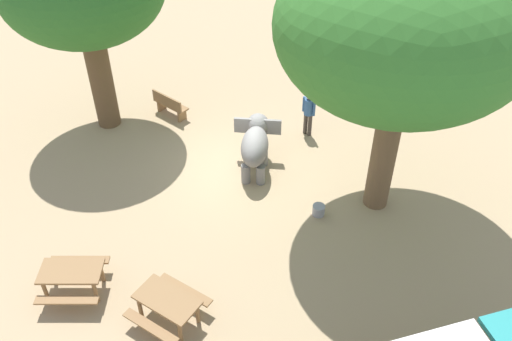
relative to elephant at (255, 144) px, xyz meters
The scene contains 8 objects.
ground_plane 1.10m from the elephant, 16.42° to the right, with size 60.00×60.00×0.00m, color tan.
elephant is the anchor object (origin of this frame).
person_handler 2.58m from the elephant, 149.69° to the right, with size 0.32×0.44×1.62m.
shade_tree_main 5.98m from the elephant, 139.82° to the left, with size 6.35×5.82×7.84m.
wooden_bench 4.29m from the elephant, 60.73° to the right, with size 1.12×1.38×0.88m.
picnic_table_near 6.57m from the elephant, 30.94° to the left, with size 1.85×1.84×0.78m.
picnic_table_far 6.01m from the elephant, 53.98° to the left, with size 2.10×2.10×0.78m.
feed_bucket 2.88m from the elephant, 114.75° to the left, with size 0.36×0.36×0.32m, color gray.
Camera 1 is at (3.25, 12.97, 10.99)m, focal length 38.27 mm.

